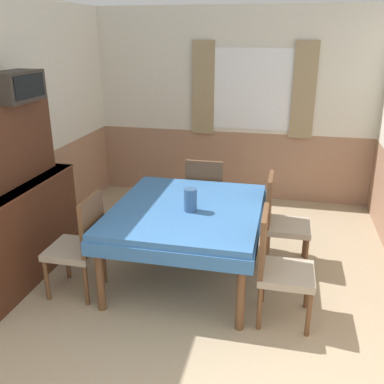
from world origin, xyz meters
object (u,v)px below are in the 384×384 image
(dining_table, at_px, (187,217))
(chair_right_far, at_px, (281,219))
(sideboard, at_px, (13,210))
(vase, at_px, (190,200))
(chair_right_near, at_px, (278,264))
(chair_left_near, at_px, (81,243))
(chair_head_window, at_px, (206,195))
(tv, at_px, (15,86))

(dining_table, height_order, chair_right_far, chair_right_far)
(chair_right_far, distance_m, sideboard, 2.59)
(vase, bearing_deg, chair_right_far, 34.16)
(chair_right_near, bearing_deg, sideboard, -92.70)
(chair_left_near, relative_size, chair_right_near, 1.00)
(chair_head_window, distance_m, tv, 2.28)
(chair_head_window, bearing_deg, chair_left_near, -121.36)
(chair_right_near, relative_size, chair_head_window, 1.00)
(chair_right_near, distance_m, chair_right_far, 0.92)
(chair_right_near, relative_size, vase, 4.45)
(tv, xyz_separation_m, vase, (1.58, 0.04, -0.96))
(chair_right_far, xyz_separation_m, sideboard, (-2.45, -0.81, 0.21))
(chair_left_near, bearing_deg, chair_right_far, -61.82)
(chair_head_window, xyz_separation_m, chair_right_far, (0.86, -0.49, 0.00))
(sideboard, bearing_deg, chair_head_window, 39.33)
(chair_head_window, height_order, chair_right_far, same)
(chair_right_near, height_order, tv, tv)
(sideboard, bearing_deg, tv, 75.58)
(chair_head_window, distance_m, chair_right_far, 0.99)
(dining_table, distance_m, sideboard, 1.63)
(chair_head_window, bearing_deg, tv, -144.83)
(chair_right_near, xyz_separation_m, tv, (-2.39, 0.34, 1.31))
(chair_head_window, bearing_deg, vase, -87.01)
(dining_table, xyz_separation_m, chair_right_near, (0.86, -0.46, -0.14))
(dining_table, relative_size, sideboard, 0.93)
(chair_right_near, xyz_separation_m, chair_head_window, (-0.86, 1.42, 0.00))
(chair_left_near, bearing_deg, chair_right_near, -90.00)
(chair_right_far, relative_size, tv, 1.74)
(chair_right_near, bearing_deg, chair_right_far, -180.00)
(chair_right_near, distance_m, chair_head_window, 1.66)
(sideboard, bearing_deg, chair_right_near, -2.70)
(chair_right_far, distance_m, tv, 2.79)
(dining_table, xyz_separation_m, chair_right_far, (0.86, 0.46, -0.14))
(dining_table, xyz_separation_m, chair_left_near, (-0.86, -0.46, -0.14))
(chair_right_near, bearing_deg, chair_left_near, -90.00)
(tv, relative_size, vase, 2.56)
(chair_left_near, height_order, sideboard, sideboard)
(chair_right_far, bearing_deg, chair_right_near, 0.00)
(chair_right_near, height_order, chair_head_window, same)
(vase, bearing_deg, dining_table, 122.14)
(chair_head_window, bearing_deg, dining_table, -90.00)
(dining_table, xyz_separation_m, chair_head_window, (-0.00, 0.95, -0.14))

